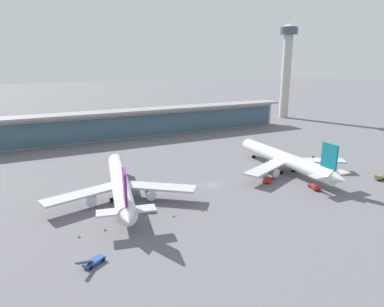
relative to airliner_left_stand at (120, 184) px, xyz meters
name	(u,v)px	position (x,y,z in m)	size (l,w,h in m)	color
ground_plane	(213,184)	(31.17, -1.69, -4.87)	(1200.00, 1200.00, 0.00)	slate
airliner_left_stand	(120,184)	(0.00, 0.00, 0.00)	(43.79, 57.72, 15.47)	white
airliner_centre_stand	(286,159)	(62.28, -2.19, 0.00)	(44.64, 58.08, 15.47)	white
service_truck_near_nose_blue	(93,262)	(-14.60, -31.65, -4.06)	(6.50, 4.72, 2.70)	#234C9E
service_truck_under_wing_yellow	(314,159)	(82.85, 3.51, -4.00)	(3.32, 2.79, 2.05)	yellow
service_truck_by_tail_red	(315,187)	(58.66, -20.53, -4.06)	(2.99, 6.93, 2.70)	#B21E1E
service_truck_on_taxiway_blue	(148,209)	(4.35, -12.20, -4.00)	(3.27, 2.59, 2.05)	#234C9E
service_truck_at_far_stand_red	(265,175)	(49.86, -5.83, -3.16)	(5.76, 8.72, 2.95)	#B21E1E
terminal_building	(135,123)	(31.17, 82.26, 3.00)	(183.71, 12.80, 15.20)	#B2ADA3
control_tower	(287,64)	(148.12, 96.93, 33.32)	(12.00, 12.00, 69.98)	#B2ADA3
safety_cone_alpha	(79,236)	(-15.37, -18.51, -4.55)	(0.62, 0.62, 0.70)	orange
safety_cone_bravo	(202,210)	(17.90, -18.59, -4.55)	(0.62, 0.62, 0.70)	orange
safety_cone_charlie	(174,216)	(9.24, -18.52, -4.55)	(0.62, 0.62, 0.70)	orange
safety_cone_delta	(105,229)	(-9.04, -17.93, -4.55)	(0.62, 0.62, 0.70)	orange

